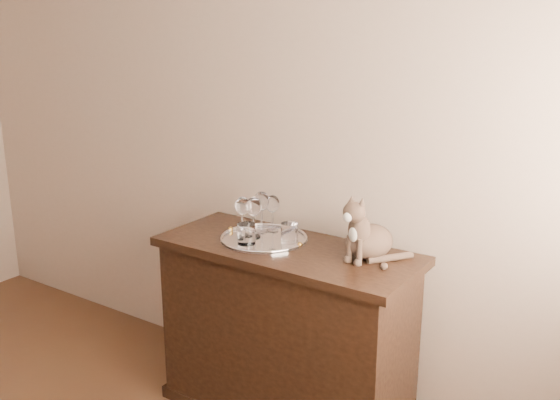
% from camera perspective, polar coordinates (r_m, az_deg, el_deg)
% --- Properties ---
extents(wall_back, '(4.00, 0.10, 2.70)m').
position_cam_1_polar(wall_back, '(3.26, -5.23, 7.63)').
color(wall_back, tan).
rests_on(wall_back, ground).
extents(sideboard, '(1.20, 0.50, 0.85)m').
position_cam_1_polar(sideboard, '(2.96, 0.58, -12.03)').
color(sideboard, black).
rests_on(sideboard, ground).
extents(tray, '(0.40, 0.40, 0.01)m').
position_cam_1_polar(tray, '(2.87, -1.48, -3.63)').
color(tray, silver).
rests_on(tray, sideboard).
extents(wine_glass_a, '(0.07, 0.07, 0.20)m').
position_cam_1_polar(wine_glass_a, '(2.94, -1.70, -1.07)').
color(wine_glass_a, white).
rests_on(wine_glass_a, tray).
extents(wine_glass_b, '(0.07, 0.07, 0.18)m').
position_cam_1_polar(wine_glass_b, '(2.95, -0.69, -1.20)').
color(wine_glass_b, silver).
rests_on(wine_glass_b, tray).
extents(wine_glass_c, '(0.07, 0.07, 0.18)m').
position_cam_1_polar(wine_glass_c, '(2.91, -3.46, -1.42)').
color(wine_glass_c, white).
rests_on(wine_glass_c, tray).
extents(wine_glass_d, '(0.07, 0.07, 0.19)m').
position_cam_1_polar(wine_glass_d, '(2.86, -2.40, -1.57)').
color(wine_glass_d, white).
rests_on(wine_glass_d, tray).
extents(tumbler_b, '(0.08, 0.08, 0.09)m').
position_cam_1_polar(tumbler_b, '(2.79, -3.09, -3.11)').
color(tumbler_b, white).
rests_on(tumbler_b, tray).
extents(tumbler_c, '(0.08, 0.08, 0.09)m').
position_cam_1_polar(tumbler_c, '(2.81, 0.86, -3.00)').
color(tumbler_c, silver).
rests_on(tumbler_c, tray).
extents(cat, '(0.33, 0.32, 0.29)m').
position_cam_1_polar(cat, '(2.65, 8.23, -2.29)').
color(cat, '#4B3E2D').
rests_on(cat, sideboard).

